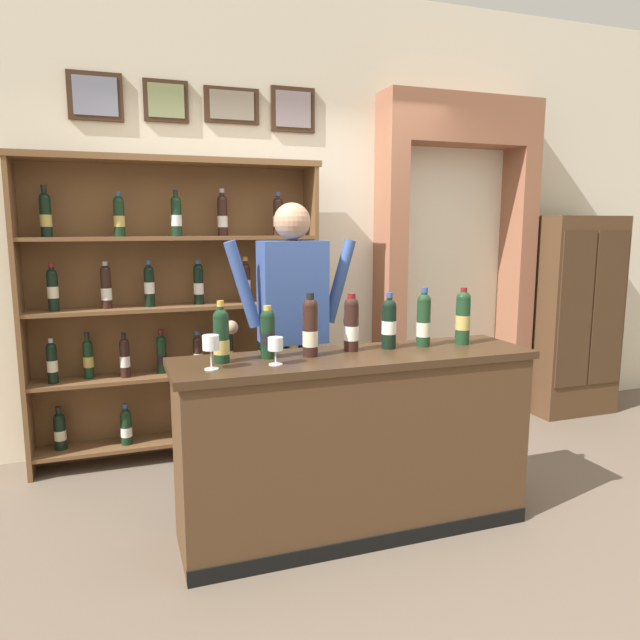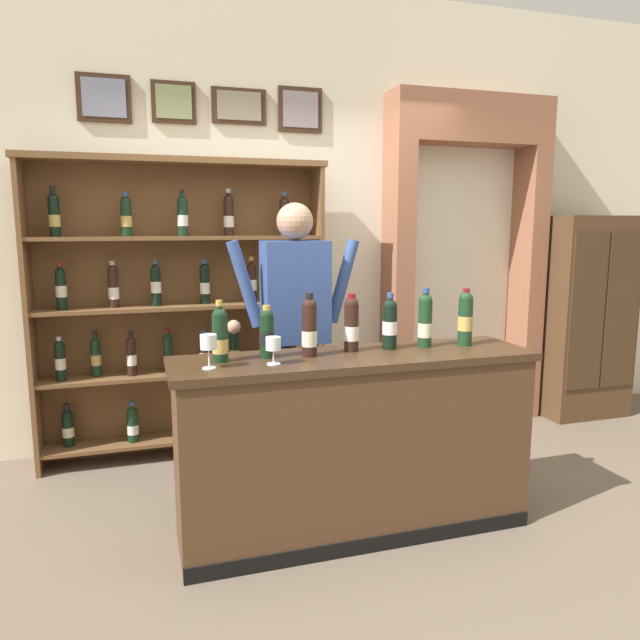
{
  "view_description": "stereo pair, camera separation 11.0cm",
  "coord_description": "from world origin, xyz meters",
  "px_view_note": "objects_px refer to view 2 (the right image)",
  "views": [
    {
      "loc": [
        -1.15,
        -2.7,
        1.61
      ],
      "look_at": [
        -0.16,
        0.13,
        1.12
      ],
      "focal_mm": 32.92,
      "sensor_mm": 36.0,
      "label": 1
    },
    {
      "loc": [
        -1.05,
        -2.74,
        1.61
      ],
      "look_at": [
        -0.16,
        0.13,
        1.12
      ],
      "focal_mm": 32.92,
      "sensor_mm": 36.0,
      "label": 2
    }
  ],
  "objects_px": {
    "tasting_bottle_super_tuscan": "(390,323)",
    "wine_glass_left": "(273,345)",
    "tasting_bottle_prosecco": "(352,324)",
    "tasting_bottle_chianti": "(309,327)",
    "shopkeeper": "(295,316)",
    "tasting_bottle_vin_santo": "(465,318)",
    "side_cabinet": "(586,317)",
    "tasting_bottle_grappa": "(267,332)",
    "tasting_bottle_rosso": "(220,335)",
    "tasting_bottle_brunello": "(425,320)",
    "tasting_counter": "(355,444)",
    "wine_shelf": "(183,304)",
    "wine_glass_center": "(209,344)"
  },
  "relations": [
    {
      "from": "side_cabinet",
      "to": "tasting_bottle_brunello",
      "type": "relative_size",
      "value": 5.22
    },
    {
      "from": "wine_shelf",
      "to": "tasting_bottle_rosso",
      "type": "bearing_deg",
      "value": -86.63
    },
    {
      "from": "tasting_bottle_prosecco",
      "to": "tasting_bottle_chianti",
      "type": "bearing_deg",
      "value": -168.49
    },
    {
      "from": "side_cabinet",
      "to": "tasting_bottle_super_tuscan",
      "type": "height_order",
      "value": "side_cabinet"
    },
    {
      "from": "tasting_bottle_prosecco",
      "to": "wine_glass_left",
      "type": "height_order",
      "value": "tasting_bottle_prosecco"
    },
    {
      "from": "side_cabinet",
      "to": "tasting_bottle_vin_santo",
      "type": "xyz_separation_m",
      "value": [
        -1.89,
        -1.2,
        0.27
      ]
    },
    {
      "from": "shopkeeper",
      "to": "tasting_bottle_vin_santo",
      "type": "distance_m",
      "value": 0.98
    },
    {
      "from": "tasting_bottle_rosso",
      "to": "tasting_bottle_super_tuscan",
      "type": "bearing_deg",
      "value": 2.1
    },
    {
      "from": "tasting_bottle_brunello",
      "to": "wine_glass_left",
      "type": "height_order",
      "value": "tasting_bottle_brunello"
    },
    {
      "from": "shopkeeper",
      "to": "wine_glass_center",
      "type": "bearing_deg",
      "value": -131.26
    },
    {
      "from": "shopkeeper",
      "to": "tasting_bottle_prosecco",
      "type": "xyz_separation_m",
      "value": [
        0.17,
        -0.51,
        0.03
      ]
    },
    {
      "from": "tasting_bottle_rosso",
      "to": "tasting_bottle_brunello",
      "type": "xyz_separation_m",
      "value": [
        1.11,
        0.02,
        0.02
      ]
    },
    {
      "from": "tasting_bottle_chianti",
      "to": "tasting_bottle_vin_santo",
      "type": "distance_m",
      "value": 0.89
    },
    {
      "from": "wine_glass_center",
      "to": "side_cabinet",
      "type": "bearing_deg",
      "value": 21.91
    },
    {
      "from": "tasting_bottle_grappa",
      "to": "tasting_bottle_chianti",
      "type": "distance_m",
      "value": 0.21
    },
    {
      "from": "wine_glass_center",
      "to": "tasting_bottle_brunello",
      "type": "bearing_deg",
      "value": 7.08
    },
    {
      "from": "tasting_bottle_prosecco",
      "to": "tasting_bottle_vin_santo",
      "type": "distance_m",
      "value": 0.65
    },
    {
      "from": "tasting_counter",
      "to": "tasting_bottle_grappa",
      "type": "xyz_separation_m",
      "value": [
        -0.44,
        0.07,
        0.61
      ]
    },
    {
      "from": "side_cabinet",
      "to": "tasting_bottle_rosso",
      "type": "height_order",
      "value": "side_cabinet"
    },
    {
      "from": "tasting_bottle_chianti",
      "to": "tasting_bottle_rosso",
      "type": "bearing_deg",
      "value": 178.8
    },
    {
      "from": "tasting_bottle_super_tuscan",
      "to": "wine_glass_center",
      "type": "relative_size",
      "value": 1.88
    },
    {
      "from": "side_cabinet",
      "to": "shopkeeper",
      "type": "height_order",
      "value": "shopkeeper"
    },
    {
      "from": "tasting_bottle_rosso",
      "to": "tasting_bottle_brunello",
      "type": "relative_size",
      "value": 0.93
    },
    {
      "from": "tasting_bottle_grappa",
      "to": "tasting_bottle_brunello",
      "type": "xyz_separation_m",
      "value": [
        0.87,
        0.0,
        0.02
      ]
    },
    {
      "from": "tasting_bottle_super_tuscan",
      "to": "tasting_bottle_brunello",
      "type": "bearing_deg",
      "value": -2.86
    },
    {
      "from": "side_cabinet",
      "to": "tasting_bottle_vin_santo",
      "type": "distance_m",
      "value": 2.25
    },
    {
      "from": "tasting_bottle_rosso",
      "to": "tasting_bottle_grappa",
      "type": "xyz_separation_m",
      "value": [
        0.23,
        0.02,
        -0.0
      ]
    },
    {
      "from": "tasting_bottle_rosso",
      "to": "wine_glass_left",
      "type": "xyz_separation_m",
      "value": [
        0.23,
        -0.13,
        -0.04
      ]
    },
    {
      "from": "tasting_counter",
      "to": "tasting_bottle_brunello",
      "type": "relative_size",
      "value": 5.81
    },
    {
      "from": "tasting_bottle_super_tuscan",
      "to": "wine_glass_left",
      "type": "relative_size",
      "value": 2.26
    },
    {
      "from": "side_cabinet",
      "to": "wine_glass_center",
      "type": "xyz_separation_m",
      "value": [
        -3.29,
        -1.32,
        0.23
      ]
    },
    {
      "from": "wine_shelf",
      "to": "tasting_bottle_super_tuscan",
      "type": "bearing_deg",
      "value": -52.83
    },
    {
      "from": "shopkeeper",
      "to": "tasting_bottle_super_tuscan",
      "type": "distance_m",
      "value": 0.64
    },
    {
      "from": "tasting_bottle_vin_santo",
      "to": "side_cabinet",
      "type": "bearing_deg",
      "value": 32.49
    },
    {
      "from": "tasting_bottle_rosso",
      "to": "tasting_bottle_super_tuscan",
      "type": "xyz_separation_m",
      "value": [
        0.9,
        0.03,
        0.01
      ]
    },
    {
      "from": "wine_shelf",
      "to": "shopkeeper",
      "type": "bearing_deg",
      "value": -52.23
    },
    {
      "from": "wine_shelf",
      "to": "tasting_bottle_grappa",
      "type": "distance_m",
      "value": 1.34
    },
    {
      "from": "tasting_bottle_super_tuscan",
      "to": "shopkeeper",
      "type": "bearing_deg",
      "value": 126.27
    },
    {
      "from": "tasting_bottle_super_tuscan",
      "to": "tasting_bottle_rosso",
      "type": "bearing_deg",
      "value": -177.9
    },
    {
      "from": "tasting_bottle_vin_santo",
      "to": "wine_shelf",
      "type": "bearing_deg",
      "value": 136.86
    },
    {
      "from": "tasting_bottle_super_tuscan",
      "to": "wine_glass_center",
      "type": "distance_m",
      "value": 0.98
    },
    {
      "from": "tasting_bottle_chianti",
      "to": "tasting_bottle_vin_santo",
      "type": "relative_size",
      "value": 1.02
    },
    {
      "from": "side_cabinet",
      "to": "tasting_bottle_grappa",
      "type": "distance_m",
      "value": 3.22
    },
    {
      "from": "tasting_bottle_brunello",
      "to": "tasting_bottle_rosso",
      "type": "bearing_deg",
      "value": -178.81
    },
    {
      "from": "shopkeeper",
      "to": "tasting_bottle_brunello",
      "type": "relative_size",
      "value": 5.39
    },
    {
      "from": "side_cabinet",
      "to": "tasting_bottle_grappa",
      "type": "bearing_deg",
      "value": -158.43
    },
    {
      "from": "tasting_bottle_vin_santo",
      "to": "tasting_bottle_prosecco",
      "type": "bearing_deg",
      "value": 176.36
    },
    {
      "from": "tasting_counter",
      "to": "wine_shelf",
      "type": "bearing_deg",
      "value": 118.77
    },
    {
      "from": "tasting_bottle_rosso",
      "to": "tasting_bottle_chianti",
      "type": "bearing_deg",
      "value": -1.2
    },
    {
      "from": "tasting_bottle_prosecco",
      "to": "wine_glass_center",
      "type": "relative_size",
      "value": 1.89
    }
  ]
}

